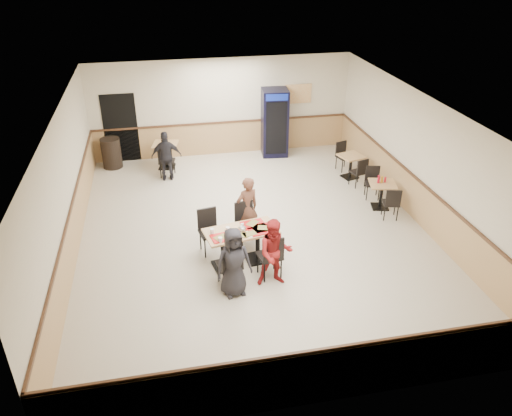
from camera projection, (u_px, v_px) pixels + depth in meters
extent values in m
plane|color=beige|center=(254.00, 232.00, 11.75)|extent=(10.00, 10.00, 0.00)
plane|color=silver|center=(254.00, 108.00, 10.32)|extent=(10.00, 10.00, 0.00)
plane|color=beige|center=(222.00, 107.00, 15.34)|extent=(8.00, 0.00, 8.00)
plane|color=beige|center=(326.00, 326.00, 6.73)|extent=(8.00, 0.00, 8.00)
plane|color=beige|center=(65.00, 190.00, 10.33)|extent=(0.00, 10.00, 10.00)
plane|color=beige|center=(420.00, 160.00, 11.73)|extent=(0.00, 10.00, 10.00)
cube|color=tan|center=(223.00, 138.00, 15.80)|extent=(7.98, 0.03, 1.00)
cube|color=tan|center=(413.00, 198.00, 12.21)|extent=(0.03, 9.98, 1.00)
cube|color=#472B19|center=(223.00, 122.00, 15.54)|extent=(7.98, 0.04, 0.06)
cube|color=black|center=(121.00, 128.00, 14.99)|extent=(1.00, 0.02, 2.10)
cube|color=orange|center=(298.00, 94.00, 15.58)|extent=(0.85, 0.02, 0.60)
cube|color=black|center=(225.00, 265.00, 10.52)|extent=(0.56, 0.56, 0.04)
cylinder|color=black|center=(224.00, 250.00, 10.34)|extent=(0.10, 0.10, 0.73)
cube|color=tan|center=(224.00, 235.00, 10.16)|extent=(0.87, 0.87, 0.04)
cube|color=black|center=(258.00, 258.00, 10.76)|extent=(0.56, 0.56, 0.04)
cylinder|color=black|center=(258.00, 243.00, 10.58)|extent=(0.10, 0.10, 0.73)
cube|color=tan|center=(258.00, 228.00, 10.40)|extent=(0.87, 0.87, 0.04)
imported|color=black|center=(234.00, 262.00, 9.41)|extent=(0.77, 0.57, 1.43)
imported|color=maroon|center=(275.00, 253.00, 9.69)|extent=(0.73, 0.58, 1.43)
imported|color=brown|center=(247.00, 208.00, 11.18)|extent=(0.65, 0.54, 1.52)
imported|color=black|center=(167.00, 156.00, 13.96)|extent=(0.85, 0.38, 1.43)
cube|color=red|center=(261.00, 230.00, 10.25)|extent=(0.53, 0.43, 0.02)
cube|color=red|center=(253.00, 224.00, 10.47)|extent=(0.53, 0.43, 0.02)
cube|color=red|center=(223.00, 237.00, 10.02)|extent=(0.53, 0.43, 0.02)
cube|color=red|center=(264.00, 228.00, 10.35)|extent=(0.53, 0.43, 0.02)
cylinder|color=white|center=(239.00, 236.00, 10.07)|extent=(0.25, 0.25, 0.01)
cube|color=#AD8A43|center=(239.00, 235.00, 10.07)|extent=(0.29, 0.20, 0.02)
cylinder|color=white|center=(253.00, 224.00, 10.50)|extent=(0.25, 0.25, 0.01)
cube|color=#AD8A43|center=(253.00, 223.00, 10.49)|extent=(0.32, 0.32, 0.02)
cylinder|color=white|center=(249.00, 234.00, 10.13)|extent=(0.25, 0.25, 0.01)
cube|color=#AD8A43|center=(249.00, 234.00, 10.12)|extent=(0.31, 0.25, 0.02)
cylinder|color=white|center=(221.00, 238.00, 10.01)|extent=(0.25, 0.25, 0.01)
cube|color=#AD8A43|center=(221.00, 237.00, 10.00)|extent=(0.33, 0.30, 0.02)
cylinder|color=white|center=(264.00, 228.00, 10.33)|extent=(0.25, 0.25, 0.01)
cube|color=#AD8A43|center=(264.00, 228.00, 10.33)|extent=(0.31, 0.25, 0.02)
cylinder|color=white|center=(212.00, 231.00, 10.14)|extent=(0.09, 0.09, 0.11)
cylinder|color=white|center=(220.00, 240.00, 9.85)|extent=(0.09, 0.09, 0.11)
cylinder|color=white|center=(231.00, 238.00, 9.89)|extent=(0.09, 0.09, 0.11)
cylinder|color=white|center=(228.00, 229.00, 10.20)|extent=(0.09, 0.09, 0.11)
cylinder|color=#B1BAC5|center=(242.00, 226.00, 10.30)|extent=(0.07, 0.07, 0.12)
ellipsoid|color=silver|center=(242.00, 228.00, 10.23)|extent=(0.16, 0.16, 0.11)
cube|color=black|center=(380.00, 207.00, 12.81)|extent=(0.50, 0.50, 0.04)
cylinder|color=black|center=(381.00, 195.00, 12.65)|extent=(0.08, 0.08, 0.62)
cube|color=tan|center=(383.00, 184.00, 12.50)|extent=(0.77, 0.77, 0.04)
cube|color=black|center=(349.00, 177.00, 14.41)|extent=(0.50, 0.50, 0.04)
cylinder|color=black|center=(350.00, 166.00, 14.25)|extent=(0.08, 0.08, 0.62)
cube|color=tan|center=(351.00, 156.00, 14.10)|extent=(0.78, 0.78, 0.04)
cylinder|color=#B60D22|center=(379.00, 179.00, 12.47)|extent=(0.06, 0.06, 0.20)
cylinder|color=#BA8118|center=(382.00, 179.00, 12.49)|extent=(0.06, 0.06, 0.17)
cylinder|color=#B60D22|center=(385.00, 180.00, 12.51)|extent=(0.05, 0.05, 0.14)
cube|color=black|center=(167.00, 167.00, 15.03)|extent=(0.54, 0.54, 0.04)
cylinder|color=black|center=(166.00, 155.00, 14.86)|extent=(0.09, 0.09, 0.69)
cube|color=tan|center=(165.00, 144.00, 14.69)|extent=(0.84, 0.84, 0.04)
cube|color=black|center=(275.00, 123.00, 15.49)|extent=(0.86, 0.84, 2.08)
cube|color=black|center=(276.00, 129.00, 15.17)|extent=(0.63, 0.08, 1.64)
cube|color=navy|center=(277.00, 97.00, 14.70)|extent=(0.66, 0.08, 0.20)
cylinder|color=black|center=(111.00, 153.00, 14.85)|extent=(0.57, 0.57, 0.90)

